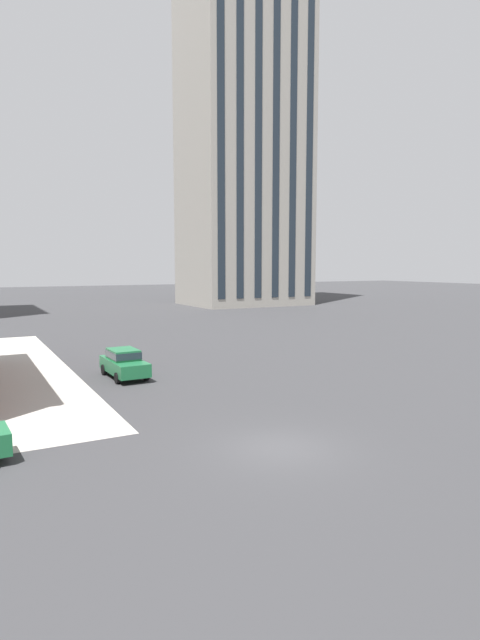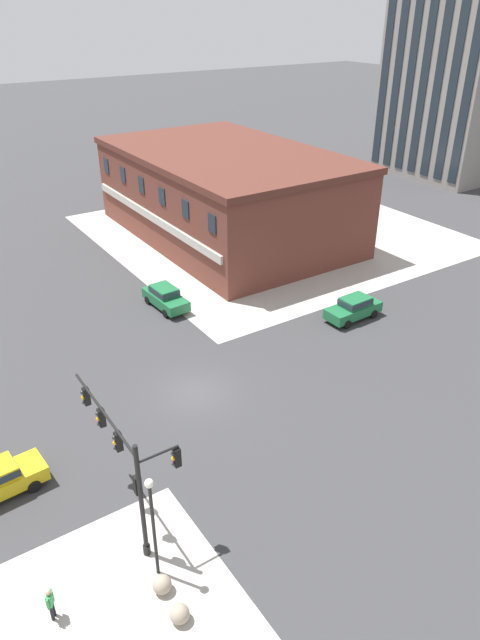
{
  "view_description": "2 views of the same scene",
  "coord_description": "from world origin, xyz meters",
  "px_view_note": "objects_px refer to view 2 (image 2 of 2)",
  "views": [
    {
      "loc": [
        -9.82,
        -15.06,
        6.54
      ],
      "look_at": [
        2.49,
        7.65,
        3.82
      ],
      "focal_mm": 28.79,
      "sensor_mm": 36.0,
      "label": 1
    },
    {
      "loc": [
        24.91,
        -13.31,
        20.62
      ],
      "look_at": [
        0.12,
        3.08,
        4.12
      ],
      "focal_mm": 32.24,
      "sensor_mm": 36.0,
      "label": 2
    }
  ],
  "objects_px": {
    "traffic_signal_main": "(128,460)",
    "car_main_northbound_near": "(165,296)",
    "bollard_sphere_curb_a": "(162,584)",
    "street_lamp_corner_near": "(152,516)",
    "bollard_sphere_curb_b": "(179,614)",
    "car_main_southbound_near": "(354,307)",
    "pedestrian_at_curb": "(50,602)"
  },
  "relations": [
    {
      "from": "bollard_sphere_curb_a",
      "to": "bollard_sphere_curb_b",
      "type": "distance_m",
      "value": 1.49
    },
    {
      "from": "bollard_sphere_curb_b",
      "to": "street_lamp_corner_near",
      "type": "xyz_separation_m",
      "value": [
        -2.35,
        0.25,
        2.88
      ]
    },
    {
      "from": "car_main_southbound_near",
      "to": "bollard_sphere_curb_b",
      "type": "bearing_deg",
      "value": -57.6
    },
    {
      "from": "bollard_sphere_curb_a",
      "to": "street_lamp_corner_near",
      "type": "relative_size",
      "value": 0.15
    },
    {
      "from": "street_lamp_corner_near",
      "to": "car_main_northbound_near",
      "type": "distance_m",
      "value": 23.77
    },
    {
      "from": "bollard_sphere_curb_b",
      "to": "car_main_northbound_near",
      "type": "bearing_deg",
      "value": 154.14
    },
    {
      "from": "pedestrian_at_curb",
      "to": "car_main_northbound_near",
      "type": "distance_m",
      "value": 25.55
    },
    {
      "from": "pedestrian_at_curb",
      "to": "bollard_sphere_curb_a",
      "type": "bearing_deg",
      "value": 72.18
    },
    {
      "from": "traffic_signal_main",
      "to": "car_main_southbound_near",
      "type": "height_order",
      "value": "traffic_signal_main"
    },
    {
      "from": "traffic_signal_main",
      "to": "street_lamp_corner_near",
      "type": "height_order",
      "value": "traffic_signal_main"
    },
    {
      "from": "street_lamp_corner_near",
      "to": "car_main_southbound_near",
      "type": "xyz_separation_m",
      "value": [
        -11.66,
        21.82,
        -2.35
      ]
    },
    {
      "from": "car_main_northbound_near",
      "to": "bollard_sphere_curb_b",
      "type": "bearing_deg",
      "value": -25.86
    },
    {
      "from": "bollard_sphere_curb_b",
      "to": "car_main_southbound_near",
      "type": "height_order",
      "value": "car_main_southbound_near"
    },
    {
      "from": "bollard_sphere_curb_b",
      "to": "pedestrian_at_curb",
      "type": "xyz_separation_m",
      "value": [
        -2.77,
        -3.96,
        0.51
      ]
    },
    {
      "from": "car_main_northbound_near",
      "to": "traffic_signal_main",
      "type": "bearing_deg",
      "value": -30.63
    },
    {
      "from": "car_main_northbound_near",
      "to": "pedestrian_at_curb",
      "type": "bearing_deg",
      "value": -36.62
    },
    {
      "from": "traffic_signal_main",
      "to": "street_lamp_corner_near",
      "type": "distance_m",
      "value": 2.76
    },
    {
      "from": "bollard_sphere_curb_b",
      "to": "car_main_northbound_near",
      "type": "distance_m",
      "value": 25.87
    },
    {
      "from": "traffic_signal_main",
      "to": "car_main_northbound_near",
      "type": "relative_size",
      "value": 1.51
    },
    {
      "from": "car_main_northbound_near",
      "to": "car_main_southbound_near",
      "type": "relative_size",
      "value": 1.01
    },
    {
      "from": "car_main_northbound_near",
      "to": "car_main_southbound_near",
      "type": "height_order",
      "value": "same"
    },
    {
      "from": "car_main_northbound_near",
      "to": "street_lamp_corner_near",
      "type": "bearing_deg",
      "value": -27.8
    },
    {
      "from": "traffic_signal_main",
      "to": "bollard_sphere_curb_a",
      "type": "bearing_deg",
      "value": -7.28
    },
    {
      "from": "bollard_sphere_curb_a",
      "to": "street_lamp_corner_near",
      "type": "distance_m",
      "value": 3.01
    },
    {
      "from": "pedestrian_at_curb",
      "to": "car_main_northbound_near",
      "type": "xyz_separation_m",
      "value": [
        -20.51,
        15.24,
        0.02
      ]
    },
    {
      "from": "bollard_sphere_curb_a",
      "to": "car_main_northbound_near",
      "type": "xyz_separation_m",
      "value": [
        -21.79,
        11.27,
        0.53
      ]
    },
    {
      "from": "bollard_sphere_curb_a",
      "to": "bollard_sphere_curb_b",
      "type": "height_order",
      "value": "same"
    },
    {
      "from": "car_main_southbound_near",
      "to": "bollard_sphere_curb_a",
      "type": "bearing_deg",
      "value": -60.42
    },
    {
      "from": "bollard_sphere_curb_a",
      "to": "pedestrian_at_curb",
      "type": "bearing_deg",
      "value": -107.82
    },
    {
      "from": "traffic_signal_main",
      "to": "pedestrian_at_curb",
      "type": "relative_size",
      "value": 4.28
    },
    {
      "from": "bollard_sphere_curb_a",
      "to": "street_lamp_corner_near",
      "type": "bearing_deg",
      "value": 164.7
    },
    {
      "from": "traffic_signal_main",
      "to": "pedestrian_at_curb",
      "type": "xyz_separation_m",
      "value": [
        2.24,
        -4.42,
        -3.08
      ]
    }
  ]
}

